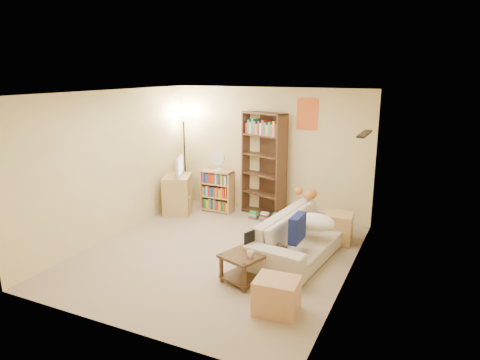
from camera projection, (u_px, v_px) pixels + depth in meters
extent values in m
plane|color=tan|center=(218.00, 254.00, 6.75)|extent=(4.50, 4.50, 0.00)
cube|color=#EFE7A1|center=(270.00, 152.00, 8.41)|extent=(4.00, 0.04, 2.50)
cube|color=#EFE7A1|center=(116.00, 224.00, 4.46)|extent=(4.00, 0.04, 2.50)
cube|color=#EFE7A1|center=(113.00, 165.00, 7.26)|extent=(0.04, 4.50, 2.50)
cube|color=#EFE7A1|center=(351.00, 192.00, 5.62)|extent=(0.04, 4.50, 2.50)
cube|color=white|center=(216.00, 92.00, 6.13)|extent=(4.00, 4.50, 0.04)
cube|color=red|center=(307.00, 114.00, 7.92)|extent=(0.40, 0.02, 0.58)
cube|color=black|center=(365.00, 134.00, 6.64)|extent=(0.12, 0.80, 0.03)
imported|color=beige|center=(303.00, 235.00, 6.62)|extent=(2.44, 1.41, 0.65)
cube|color=#121B52|center=(297.00, 228.00, 6.09)|extent=(0.14, 0.43, 0.39)
ellipsoid|color=white|center=(315.00, 222.00, 6.52)|extent=(0.60, 0.43, 0.26)
ellipsoid|color=#C16A29|center=(311.00, 194.00, 7.35)|extent=(0.43, 0.23, 0.17)
sphere|color=#C16A29|center=(299.00, 191.00, 7.47)|extent=(0.14, 0.14, 0.14)
cube|color=#47331B|center=(253.00, 252.00, 5.89)|extent=(0.77, 1.02, 0.04)
cube|color=#47331B|center=(253.00, 272.00, 5.97)|extent=(0.73, 0.97, 0.03)
cube|color=#47331B|center=(221.00, 268.00, 5.80)|extent=(0.04, 0.04, 0.40)
cube|color=#47331B|center=(244.00, 278.00, 5.52)|extent=(0.04, 0.04, 0.40)
cube|color=#47331B|center=(260.00, 251.00, 6.36)|extent=(0.04, 0.04, 0.40)
cube|color=#47331B|center=(283.00, 259.00, 6.07)|extent=(0.04, 0.04, 0.40)
imported|color=black|center=(259.00, 247.00, 5.97)|extent=(0.47, 0.41, 0.03)
cube|color=white|center=(252.00, 237.00, 6.03)|extent=(0.11, 0.29, 0.20)
imported|color=white|center=(250.00, 254.00, 5.65)|extent=(0.16, 0.16, 0.09)
cube|color=black|center=(273.00, 245.00, 6.03)|extent=(0.06, 0.16, 0.02)
cube|color=tan|center=(178.00, 194.00, 8.65)|extent=(0.75, 0.86, 0.76)
imported|color=black|center=(177.00, 166.00, 8.51)|extent=(0.73, 0.57, 0.38)
cube|color=#472C1B|center=(264.00, 165.00, 8.32)|extent=(0.97, 0.60, 2.04)
cube|color=tan|center=(217.00, 191.00, 8.69)|extent=(0.67, 0.28, 0.85)
cylinder|color=white|center=(219.00, 170.00, 8.54)|extent=(0.17, 0.17, 0.04)
cylinder|color=white|center=(218.00, 165.00, 8.52)|extent=(0.02, 0.02, 0.17)
cylinder|color=white|center=(218.00, 158.00, 8.45)|extent=(0.30, 0.06, 0.30)
cylinder|color=black|center=(186.00, 204.00, 9.19)|extent=(0.29, 0.29, 0.03)
cylinder|color=black|center=(185.00, 164.00, 8.97)|extent=(0.03, 0.03, 1.82)
cone|color=#FFEAC6|center=(183.00, 118.00, 8.73)|extent=(0.33, 0.33, 0.14)
cube|color=tan|center=(338.00, 228.00, 7.14)|extent=(0.48, 0.48, 0.50)
cube|color=tan|center=(277.00, 296.00, 5.07)|extent=(0.54, 0.46, 0.43)
cube|color=red|center=(254.00, 215.00, 8.31)|extent=(0.17, 0.13, 0.15)
cube|color=#1966B2|center=(265.00, 217.00, 8.15)|extent=(0.17, 0.13, 0.18)
cube|color=gold|center=(277.00, 219.00, 7.99)|extent=(0.17, 0.13, 0.21)
cube|color=#268C33|center=(289.00, 223.00, 7.84)|extent=(0.17, 0.13, 0.16)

